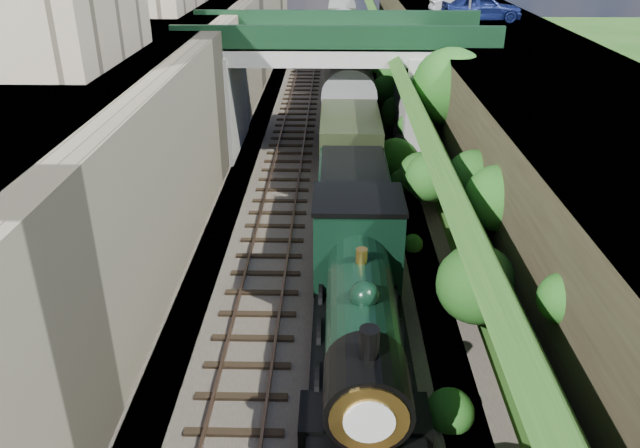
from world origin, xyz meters
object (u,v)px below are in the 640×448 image
at_px(tree, 452,89).
at_px(car_blue, 482,7).
at_px(car_silver, 462,5).
at_px(locomotive, 360,308).
at_px(tender, 353,209).
at_px(road_bridge, 344,79).

distance_m(tree, car_blue, 11.32).
bearing_deg(car_silver, tree, 164.22).
height_order(car_silver, locomotive, car_silver).
distance_m(tree, car_silver, 13.67).
bearing_deg(locomotive, car_silver, 74.98).
height_order(tree, locomotive, tree).
xyz_separation_m(locomotive, tender, (-0.00, 7.36, -0.27)).
xyz_separation_m(car_blue, locomotive, (-8.04, -24.83, -5.17)).
distance_m(road_bridge, car_blue, 10.63).
bearing_deg(locomotive, road_bridge, 90.78).
distance_m(car_blue, car_silver, 2.75).
relative_size(car_blue, tender, 0.79).
relative_size(tree, tender, 1.10).
height_order(road_bridge, tree, road_bridge).
bearing_deg(tender, car_silver, 69.88).
distance_m(car_silver, tender, 22.09).
height_order(road_bridge, locomotive, road_bridge).
height_order(car_blue, car_silver, car_blue).
xyz_separation_m(tree, car_blue, (3.32, 10.55, 2.41)).
distance_m(tree, locomotive, 15.29).
xyz_separation_m(tree, tender, (-4.71, -6.92, -3.03)).
bearing_deg(tender, tree, 55.73).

